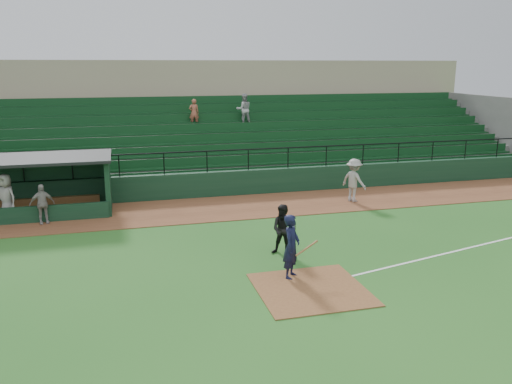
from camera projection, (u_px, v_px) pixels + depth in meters
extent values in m
plane|color=#245A1D|center=(299.00, 276.00, 15.56)|extent=(90.00, 90.00, 0.00)
cube|color=brown|center=(239.00, 207.00, 23.06)|extent=(40.00, 4.00, 0.03)
cube|color=brown|center=(311.00, 289.00, 14.61)|extent=(3.00, 3.00, 0.03)
cube|color=white|center=(499.00, 241.00, 18.67)|extent=(17.49, 4.44, 0.01)
cube|color=#10311C|center=(228.00, 183.00, 24.99)|extent=(36.00, 0.35, 1.20)
cylinder|color=black|center=(228.00, 150.00, 24.61)|extent=(36.00, 0.06, 0.06)
cube|color=#61625D|center=(210.00, 144.00, 29.31)|extent=(36.00, 9.00, 3.60)
cube|color=#0F3919|center=(211.00, 137.00, 28.73)|extent=(34.56, 8.00, 4.05)
cube|color=#61625D|center=(485.00, 129.00, 33.77)|extent=(0.35, 9.50, 4.20)
cube|color=gray|center=(193.00, 109.00, 35.08)|extent=(38.00, 3.00, 6.40)
cube|color=#61625D|center=(197.00, 104.00, 33.08)|extent=(36.00, 2.00, 0.20)
imported|color=#A2A2A2|center=(244.00, 109.00, 30.17)|extent=(0.88, 0.69, 1.81)
imported|color=#A2533B|center=(194.00, 113.00, 29.48)|extent=(0.57, 0.37, 1.55)
cube|color=#10311C|center=(7.00, 183.00, 22.62)|extent=(8.50, 0.20, 2.30)
cube|color=#10311C|center=(108.00, 184.00, 22.46)|extent=(0.20, 2.60, 2.30)
cube|color=olive|center=(7.00, 205.00, 22.46)|extent=(7.65, 0.40, 0.50)
imported|color=black|center=(292.00, 247.00, 15.23)|extent=(0.79, 0.84, 1.93)
cylinder|color=olive|center=(307.00, 248.00, 15.15)|extent=(0.79, 0.34, 0.35)
imported|color=black|center=(284.00, 230.00, 17.16)|extent=(1.03, 0.96, 1.70)
imported|color=gray|center=(354.00, 180.00, 23.72)|extent=(1.23, 1.47, 1.97)
imported|color=gray|center=(42.00, 204.00, 20.44)|extent=(1.00, 0.60, 1.59)
imported|color=gray|center=(6.00, 198.00, 20.69)|extent=(1.13, 1.04, 1.93)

